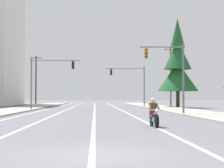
# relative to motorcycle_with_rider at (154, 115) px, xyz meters

# --- Properties ---
(ground_plane) EXTENTS (400.00, 400.00, 0.00)m
(ground_plane) POSITION_rel_motorcycle_with_rider_xyz_m (-2.94, -9.91, -0.59)
(ground_plane) COLOR #5B5B60
(lane_stripe_center) EXTENTS (0.16, 100.00, 0.01)m
(lane_stripe_center) POSITION_rel_motorcycle_with_rider_xyz_m (-3.03, 35.09, -0.58)
(lane_stripe_center) COLOR beige
(lane_stripe_center) RESTS_ON ground
(lane_stripe_left) EXTENTS (0.16, 100.00, 0.01)m
(lane_stripe_left) POSITION_rel_motorcycle_with_rider_xyz_m (-6.39, 35.09, -0.58)
(lane_stripe_left) COLOR beige
(lane_stripe_left) RESTS_ON ground
(lane_stripe_right) EXTENTS (0.16, 100.00, 0.01)m
(lane_stripe_right) POSITION_rel_motorcycle_with_rider_xyz_m (0.06, 35.09, -0.58)
(lane_stripe_right) COLOR beige
(lane_stripe_right) RESTS_ON ground
(lane_stripe_far_left) EXTENTS (0.16, 100.00, 0.01)m
(lane_stripe_far_left) POSITION_rel_motorcycle_with_rider_xyz_m (-8.99, 35.09, -0.58)
(lane_stripe_far_left) COLOR beige
(lane_stripe_far_left) RESTS_ON ground
(sidewalk_kerb_right) EXTENTS (4.40, 110.00, 0.14)m
(sidewalk_kerb_right) POSITION_rel_motorcycle_with_rider_xyz_m (6.30, 30.09, -0.52)
(sidewalk_kerb_right) COLOR #9E998E
(sidewalk_kerb_right) RESTS_ON ground
(sidewalk_kerb_left) EXTENTS (4.40, 110.00, 0.14)m
(sidewalk_kerb_left) POSITION_rel_motorcycle_with_rider_xyz_m (-12.17, 30.09, -0.52)
(sidewalk_kerb_left) COLOR #9E998E
(sidewalk_kerb_left) RESTS_ON ground
(motorcycle_with_rider) EXTENTS (0.70, 2.19, 1.46)m
(motorcycle_with_rider) POSITION_rel_motorcycle_with_rider_xyz_m (0.00, 0.00, 0.00)
(motorcycle_with_rider) COLOR black
(motorcycle_with_rider) RESTS_ON ground
(traffic_signal_near_right) EXTENTS (3.88, 0.37, 6.20)m
(traffic_signal_near_right) POSITION_rel_motorcycle_with_rider_xyz_m (3.59, 14.43, 3.45)
(traffic_signal_near_right) COLOR slate
(traffic_signal_near_right) RESTS_ON ground
(traffic_signal_near_left) EXTENTS (5.78, 0.59, 6.20)m
(traffic_signal_near_left) POSITION_rel_motorcycle_with_rider_xyz_m (-8.73, 27.50, 3.57)
(traffic_signal_near_left) COLOR slate
(traffic_signal_near_left) RESTS_ON ground
(traffic_signal_mid_right) EXTENTS (5.97, 0.37, 6.20)m
(traffic_signal_mid_right) POSITION_rel_motorcycle_with_rider_xyz_m (2.67, 40.73, 3.58)
(traffic_signal_mid_right) COLOR slate
(traffic_signal_mid_right) RESTS_ON ground
(utility_pole_right_far) EXTENTS (2.23, 0.26, 10.23)m
(utility_pole_right_far) POSITION_rel_motorcycle_with_rider_xyz_m (10.06, 49.28, 4.75)
(utility_pole_right_far) COLOR brown
(utility_pole_right_far) RESTS_ON ground
(utility_pole_left_far) EXTENTS (2.12, 0.26, 9.70)m
(utility_pole_left_far) POSITION_rel_motorcycle_with_rider_xyz_m (-14.65, 60.26, 4.47)
(utility_pole_left_far) COLOR #4C3828
(utility_pole_left_far) RESTS_ON ground
(conifer_tree_right_verge_far) EXTENTS (5.92, 5.92, 13.02)m
(conifer_tree_right_verge_far) POSITION_rel_motorcycle_with_rider_xyz_m (9.03, 38.22, 5.38)
(conifer_tree_right_verge_far) COLOR #423023
(conifer_tree_right_verge_far) RESTS_ON ground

